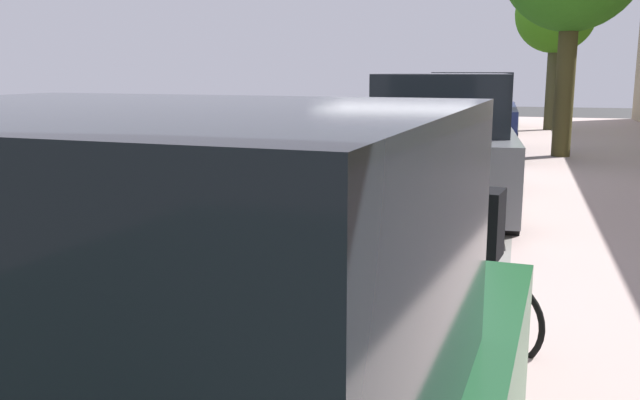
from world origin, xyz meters
TOP-DOWN VIEW (x-y plane):
  - ground at (0.00, 0.00)m, footprint 57.54×57.54m
  - curb_edge at (1.88, 0.00)m, footprint 0.16×35.96m
  - lane_stripe_centre at (-3.27, -0.08)m, footprint 0.14×35.80m
  - lane_stripe_bike_edge at (0.41, 0.00)m, footprint 0.12×35.96m
  - parked_suv_grey_second at (0.94, -1.68)m, footprint 2.21×4.82m
  - parked_suv_dark_blue_mid at (0.93, 4.73)m, footprint 2.08×4.75m
  - parked_sedan_black_far at (0.78, 11.60)m, footprint 2.05×4.50m
  - bicycle_at_curb at (1.41, -6.59)m, footprint 1.61×0.70m
  - cyclist_with_backpack at (1.64, -7.04)m, footprint 0.45×0.61m
  - street_tree_far_end at (2.89, 11.80)m, footprint 2.49×2.49m

SIDE VIEW (x-z plane):
  - ground at x=0.00m, z-range 0.00..0.00m
  - lane_stripe_centre at x=-3.27m, z-range 0.00..0.01m
  - lane_stripe_bike_edge at x=0.41m, z-range 0.00..0.01m
  - curb_edge at x=1.88m, z-range 0.00..0.13m
  - bicycle_at_curb at x=1.41m, z-range 0.00..0.72m
  - parked_sedan_black_far at x=0.78m, z-range -0.01..1.51m
  - cyclist_with_backpack at x=1.64m, z-range 0.16..1.77m
  - parked_suv_grey_second at x=0.94m, z-range 0.03..2.02m
  - parked_suv_dark_blue_mid at x=0.93m, z-range 0.03..2.02m
  - street_tree_far_end at x=2.89m, z-range 1.30..6.17m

